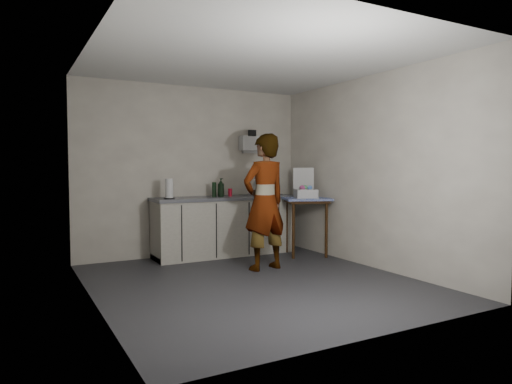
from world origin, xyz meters
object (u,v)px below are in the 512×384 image
dark_bottle (214,189)px  dish_rack (262,191)px  side_table (306,205)px  standing_man (265,202)px  kitchen_counter (225,228)px  soap_bottle (221,188)px  bakery_box (305,191)px  paper_towel (169,189)px  soda_can (230,192)px

dark_bottle → dish_rack: 0.82m
side_table → standing_man: size_ratio=0.49×
dish_rack → standing_man: bearing=-117.9°
dish_rack → kitchen_counter: bearing=176.1°
standing_man → dish_rack: bearing=-126.4°
dish_rack → soap_bottle: bearing=-179.7°
dark_bottle → kitchen_counter: bearing=2.7°
standing_man → dark_bottle: size_ratio=8.09×
standing_man → kitchen_counter: bearing=-96.2°
dish_rack → bakery_box: (0.45, -0.56, 0.02)m
side_table → standing_man: 1.20m
kitchen_counter → bakery_box: bearing=-29.1°
kitchen_counter → standing_man: 1.25m
paper_towel → bakery_box: (2.00, -0.49, -0.05)m
standing_man → soap_bottle: (-0.13, 1.11, 0.15)m
soap_bottle → soda_can: bearing=18.7°
side_table → paper_towel: 2.09m
soda_can → side_table: bearing=-31.6°
soda_can → bakery_box: 1.16m
kitchen_counter → bakery_box: size_ratio=4.85×
kitchen_counter → soda_can: bearing=9.4°
side_table → paper_towel: size_ratio=3.11×
kitchen_counter → paper_towel: size_ratio=7.83×
standing_man → soda_can: (0.05, 1.18, 0.07)m
kitchen_counter → soda_can: size_ratio=18.91×
kitchen_counter → soap_bottle: size_ratio=7.97×
soap_bottle → standing_man: bearing=-83.2°
paper_towel → dish_rack: size_ratio=0.71×
side_table → soap_bottle: bearing=175.8°
dark_bottle → paper_towel: bearing=-172.2°
paper_towel → bakery_box: bakery_box is taller
soap_bottle → kitchen_counter: bearing=28.3°
kitchen_counter → side_table: size_ratio=2.52×
dark_bottle → side_table: bearing=-24.8°
soda_can → bakery_box: (0.99, -0.62, 0.02)m
standing_man → bakery_box: size_ratio=3.90×
paper_towel → bakery_box: bearing=-13.9°
dark_bottle → soda_can: bearing=5.1°
standing_man → soda_can: bearing=-101.1°
soap_bottle → paper_towel: 0.84m
soap_bottle → bakery_box: 1.30m
bakery_box → soda_can: bearing=170.2°
kitchen_counter → side_table: (1.10, -0.60, 0.35)m
soda_can → paper_towel: size_ratio=0.41×
soap_bottle → dish_rack: same height
soda_can → bakery_box: bakery_box is taller
side_table → dark_bottle: bearing=176.0°
kitchen_counter → soda_can: (0.10, 0.02, 0.54)m
side_table → bakery_box: size_ratio=1.93×
soap_bottle → bakery_box: (1.17, -0.56, -0.06)m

